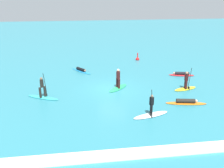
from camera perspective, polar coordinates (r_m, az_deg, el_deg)
The scene contains 10 objects.
ground_plane at distance 23.98m, azimuth 0.00°, elevation -1.12°, with size 120.00×120.00×0.00m, color teal.
surfer_on_white_board at distance 19.04m, azimuth 8.69°, elevation -5.97°, with size 2.97×1.51×2.13m.
surfer_on_orange_board at distance 21.69m, azimuth 16.14°, elevation -3.87°, with size 3.35×1.22×0.43m.
surfer_on_yellow_board at distance 24.74m, azimuth 16.09°, elevation -0.14°, with size 2.54×1.46×2.16m.
surfer_on_teal_board at distance 22.60m, azimuth -15.14°, elevation -1.97°, with size 2.89×1.90×2.21m.
surfer_on_green_board at distance 23.95m, azimuth 1.36°, elevation 0.17°, with size 2.36×2.44×1.92m.
surfer_on_red_board at distance 28.80m, azimuth 15.20°, elevation 2.11°, with size 2.79×1.33×0.41m.
surfer_on_blue_board at distance 29.47m, azimuth -6.88°, elevation 3.08°, with size 2.40×2.98×0.40m.
marker_buoy at distance 34.32m, azimuth 5.68°, elevation 5.58°, with size 0.49×0.49×1.09m.
wave_crest at distance 14.90m, azimuth 5.62°, elevation -15.08°, with size 25.61×0.90×0.18m, color white.
Camera 1 is at (-3.05, -22.17, 8.62)m, focal length 41.13 mm.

